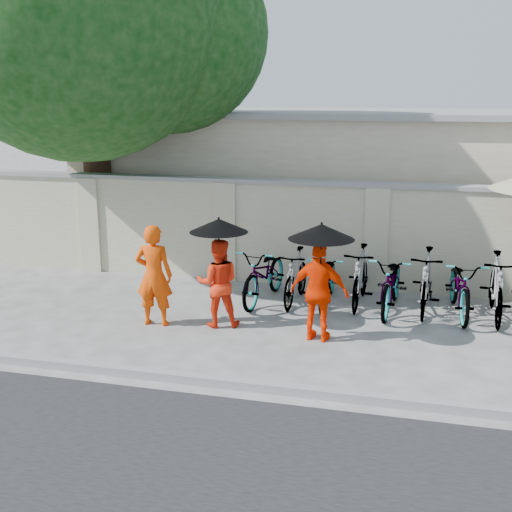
# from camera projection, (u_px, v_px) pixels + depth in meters

# --- Properties ---
(ground) EXTENTS (80.00, 80.00, 0.00)m
(ground) POSITION_uv_depth(u_px,v_px,m) (231.00, 337.00, 10.05)
(ground) COLOR #A4A4A3
(kerb) EXTENTS (40.00, 0.16, 0.12)m
(kerb) POSITION_uv_depth(u_px,v_px,m) (195.00, 379.00, 8.43)
(kerb) COLOR gray
(kerb) RESTS_ON ground
(compound_wall) EXTENTS (20.00, 0.30, 2.00)m
(compound_wall) POSITION_uv_depth(u_px,v_px,m) (325.00, 236.00, 12.57)
(compound_wall) COLOR beige
(compound_wall) RESTS_ON ground
(building_behind) EXTENTS (14.00, 6.00, 3.20)m
(building_behind) POSITION_uv_depth(u_px,v_px,m) (388.00, 182.00, 15.76)
(building_behind) COLOR beige
(building_behind) RESTS_ON ground
(shade_tree) EXTENTS (6.70, 6.20, 8.20)m
(shade_tree) POSITION_uv_depth(u_px,v_px,m) (91.00, 20.00, 12.46)
(shade_tree) COLOR #4A2E1F
(shade_tree) RESTS_ON ground
(monk_left) EXTENTS (0.64, 0.45, 1.68)m
(monk_left) POSITION_uv_depth(u_px,v_px,m) (154.00, 275.00, 10.42)
(monk_left) COLOR #EE4506
(monk_left) RESTS_ON ground
(monk_center) EXTENTS (0.84, 0.73, 1.46)m
(monk_center) POSITION_uv_depth(u_px,v_px,m) (218.00, 283.00, 10.39)
(monk_center) COLOR red
(monk_center) RESTS_ON ground
(parasol_center) EXTENTS (0.93, 0.93, 0.98)m
(parasol_center) POSITION_uv_depth(u_px,v_px,m) (219.00, 225.00, 10.07)
(parasol_center) COLOR black
(parasol_center) RESTS_ON ground
(monk_right) EXTENTS (0.95, 0.51, 1.55)m
(monk_right) POSITION_uv_depth(u_px,v_px,m) (319.00, 292.00, 9.75)
(monk_right) COLOR #FF2F00
(monk_right) RESTS_ON ground
(parasol_right) EXTENTS (0.99, 0.99, 0.97)m
(parasol_right) POSITION_uv_depth(u_px,v_px,m) (321.00, 232.00, 9.44)
(parasol_right) COLOR black
(parasol_right) RESTS_ON ground
(bike_0) EXTENTS (0.93, 2.04, 1.03)m
(bike_0) POSITION_uv_depth(u_px,v_px,m) (265.00, 274.00, 11.68)
(bike_0) COLOR gray
(bike_0) RESTS_ON ground
(bike_1) EXTENTS (0.55, 1.68, 0.99)m
(bike_1) POSITION_uv_depth(u_px,v_px,m) (296.00, 277.00, 11.59)
(bike_1) COLOR gray
(bike_1) RESTS_ON ground
(bike_2) EXTENTS (0.64, 1.80, 0.94)m
(bike_2) POSITION_uv_depth(u_px,v_px,m) (328.00, 278.00, 11.57)
(bike_2) COLOR gray
(bike_2) RESTS_ON ground
(bike_3) EXTENTS (0.58, 1.80, 1.07)m
(bike_3) POSITION_uv_depth(u_px,v_px,m) (360.00, 276.00, 11.46)
(bike_3) COLOR gray
(bike_3) RESTS_ON ground
(bike_4) EXTENTS (0.85, 2.02, 1.03)m
(bike_4) POSITION_uv_depth(u_px,v_px,m) (392.00, 283.00, 11.14)
(bike_4) COLOR gray
(bike_4) RESTS_ON ground
(bike_5) EXTENTS (0.64, 1.86, 1.10)m
(bike_5) POSITION_uv_depth(u_px,v_px,m) (426.00, 282.00, 11.10)
(bike_5) COLOR gray
(bike_5) RESTS_ON ground
(bike_6) EXTENTS (0.84, 1.98, 1.01)m
(bike_6) POSITION_uv_depth(u_px,v_px,m) (461.00, 287.00, 10.95)
(bike_6) COLOR gray
(bike_6) RESTS_ON ground
(bike_7) EXTENTS (0.55, 1.86, 1.11)m
(bike_7) POSITION_uv_depth(u_px,v_px,m) (497.00, 287.00, 10.75)
(bike_7) COLOR gray
(bike_7) RESTS_ON ground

